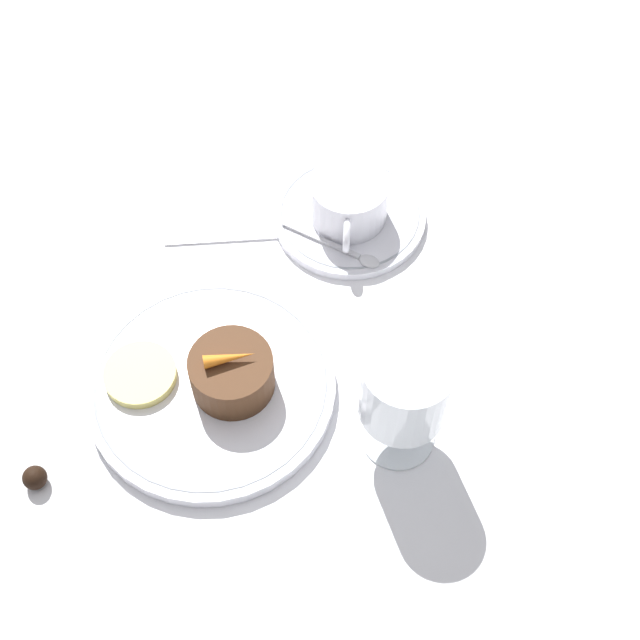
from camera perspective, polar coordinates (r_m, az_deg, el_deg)
ground_plane at (r=0.85m, az=-3.19°, el=-3.09°), size 3.00×3.00×0.00m
dinner_plate at (r=0.84m, az=-6.97°, el=-4.23°), size 0.23×0.23×0.01m
saucer at (r=0.95m, az=1.89°, el=6.73°), size 0.16×0.16×0.01m
coffee_cup at (r=0.93m, az=1.86°, el=7.74°), size 0.11×0.08×0.05m
spoon at (r=0.92m, az=1.38°, el=4.56°), size 0.06×0.11×0.00m
wine_glass at (r=0.75m, az=5.44°, el=-4.64°), size 0.08×0.08×0.13m
fork at (r=0.94m, az=-3.26°, el=5.42°), size 0.04×0.18×0.01m
dessert_cake at (r=0.81m, az=-5.66°, el=-3.40°), size 0.08×0.08×0.04m
carrot_garnish at (r=0.79m, az=-5.83°, el=-2.43°), size 0.02×0.05×0.01m
pineapple_slice at (r=0.84m, az=-11.43°, el=-3.43°), size 0.07×0.07×0.01m
chocolate_truffle at (r=0.83m, az=-17.79°, el=-9.59°), size 0.02×0.02×0.02m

